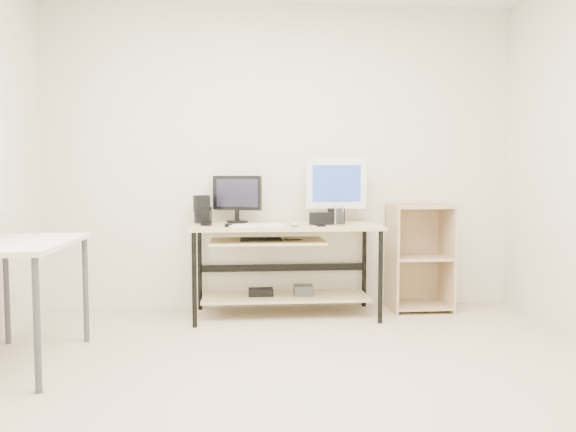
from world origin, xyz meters
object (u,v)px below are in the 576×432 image
(shelf_unit, at_px, (418,256))
(audio_controller, at_px, (206,216))
(white_imac, at_px, (336,185))
(desk, at_px, (282,250))
(black_monitor, at_px, (237,196))
(side_table, at_px, (18,255))

(shelf_unit, height_order, audio_controller, shelf_unit)
(shelf_unit, relative_size, white_imac, 1.67)
(white_imac, xyz_separation_m, audio_controller, (-1.07, -0.26, -0.24))
(desk, height_order, black_monitor, black_monitor)
(black_monitor, bearing_deg, shelf_unit, 23.76)
(shelf_unit, bearing_deg, side_table, -156.67)
(side_table, bearing_deg, white_imac, 30.11)
(desk, distance_m, white_imac, 0.72)
(side_table, bearing_deg, black_monitor, 43.89)
(side_table, distance_m, audio_controller, 1.43)
(desk, xyz_separation_m, black_monitor, (-0.36, 0.18, 0.44))
(white_imac, distance_m, audio_controller, 1.12)
(side_table, height_order, white_imac, white_imac)
(desk, distance_m, black_monitor, 0.60)
(white_imac, bearing_deg, desk, -157.25)
(desk, bearing_deg, shelf_unit, 7.77)
(desk, height_order, shelf_unit, shelf_unit)
(shelf_unit, bearing_deg, desk, -172.23)
(black_monitor, relative_size, white_imac, 0.75)
(shelf_unit, xyz_separation_m, audio_controller, (-1.78, -0.26, 0.37))
(desk, distance_m, shelf_unit, 1.19)
(desk, relative_size, shelf_unit, 1.67)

